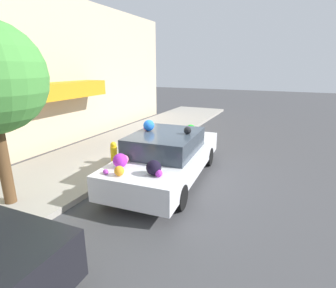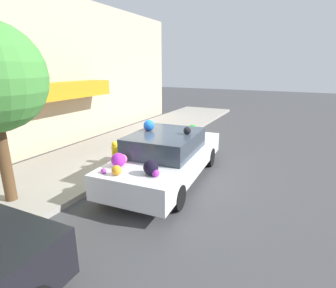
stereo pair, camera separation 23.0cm
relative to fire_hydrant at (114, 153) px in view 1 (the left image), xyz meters
The scene contains 5 objects.
ground_plane 1.69m from the fire_hydrant, 90.73° to the right, with size 60.00×60.00×0.00m, color #424244.
sidewalk_curb 1.15m from the fire_hydrant, 91.11° to the left, with size 24.00×3.20×0.14m.
building_facade 3.98m from the fire_hydrant, 89.76° to the left, with size 18.00×1.20×5.52m.
fire_hydrant is the anchor object (origin of this frame).
art_car 1.82m from the fire_hydrant, 92.06° to the right, with size 4.68×2.11×1.63m.
Camera 1 is at (-6.08, -2.99, 2.99)m, focal length 28.00 mm.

